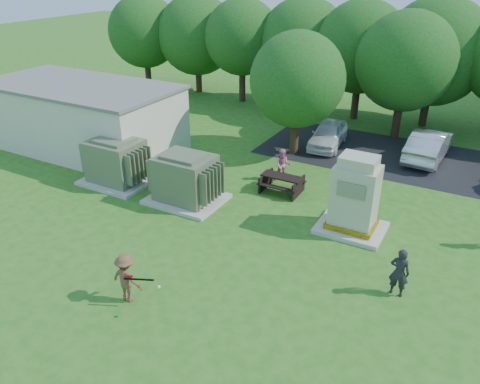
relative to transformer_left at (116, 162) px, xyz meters
The scene contains 15 objects.
ground 7.96m from the transformer_left, 34.70° to the right, with size 120.00×120.00×0.00m, color #2D6619.
service_building 5.19m from the transformer_left, 150.95° to the left, with size 10.00×5.00×3.20m, color beige.
service_building_roof 5.64m from the transformer_left, 150.95° to the left, with size 10.20×5.20×0.15m, color slate.
parking_strip 16.25m from the transformer_left, 33.69° to the left, with size 20.00×6.00×0.01m, color #232326.
transformer_left is the anchor object (origin of this frame).
transformer_right 3.70m from the transformer_left, ahead, with size 3.00×2.40×2.07m.
generator_cabinet 10.40m from the transformer_left, ahead, with size 2.41×1.97×2.94m.
picnic_table 7.31m from the transformer_left, 21.22° to the left, with size 1.75×1.31×0.75m.
batter 8.33m from the transformer_left, 45.93° to the right, with size 1.00×0.57×1.55m, color brown.
person_by_generator 12.77m from the transformer_left, ahead, with size 0.58×0.38×1.58m, color black.
person_at_picnic 7.36m from the transformer_left, 30.23° to the left, with size 0.72×0.56×1.49m, color pink.
car_white 11.07m from the transformer_left, 52.86° to the left, with size 1.54×3.82×1.30m, color white.
car_silver_a 15.04m from the transformer_left, 39.33° to the left, with size 1.55×4.44×1.46m, color silver.
batting_equipment 8.89m from the transformer_left, 43.57° to the right, with size 1.31×0.40×0.21m.
tree_row 16.56m from the transformer_left, 59.50° to the left, with size 41.30×13.30×7.30m.
Camera 1 is at (7.43, -9.44, 9.05)m, focal length 35.00 mm.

